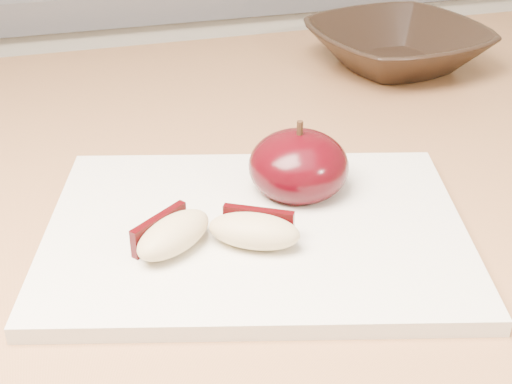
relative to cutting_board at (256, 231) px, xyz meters
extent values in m
cube|color=silver|center=(-0.08, 0.80, -0.46)|extent=(2.40, 0.60, 0.90)
cube|color=#996B42|center=(-0.08, 0.10, -0.03)|extent=(1.64, 0.64, 0.04)
cube|color=silver|center=(0.00, 0.00, 0.00)|extent=(0.32, 0.27, 0.01)
ellipsoid|color=black|center=(0.04, 0.04, 0.02)|extent=(0.08, 0.08, 0.05)
cylinder|color=black|center=(0.04, 0.04, 0.05)|extent=(0.00, 0.00, 0.01)
ellipsoid|color=tan|center=(-0.06, -0.01, 0.02)|extent=(0.06, 0.06, 0.02)
cube|color=black|center=(-0.07, 0.00, 0.02)|extent=(0.04, 0.03, 0.02)
ellipsoid|color=tan|center=(-0.01, -0.02, 0.02)|extent=(0.07, 0.05, 0.02)
cube|color=black|center=(0.00, -0.01, 0.02)|extent=(0.04, 0.03, 0.02)
imported|color=black|center=(0.24, 0.28, 0.02)|extent=(0.21, 0.21, 0.04)
camera|label=1|loc=(-0.11, -0.39, 0.27)|focal=50.00mm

